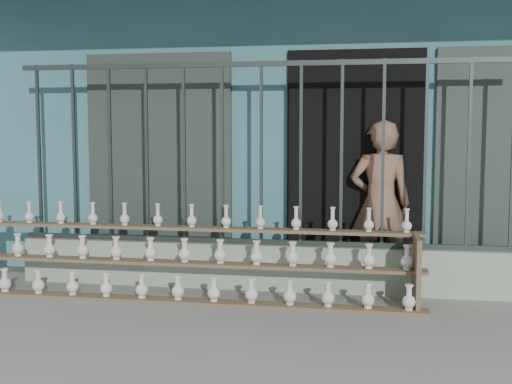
# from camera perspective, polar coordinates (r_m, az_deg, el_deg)

# --- Properties ---
(ground) EXTENTS (60.00, 60.00, 0.00)m
(ground) POSITION_cam_1_polar(r_m,az_deg,el_deg) (5.26, -1.89, -11.96)
(ground) COLOR slate
(workshop_building) EXTENTS (7.40, 6.60, 3.21)m
(workshop_building) POSITION_cam_1_polar(r_m,az_deg,el_deg) (9.20, 3.47, 5.75)
(workshop_building) COLOR #32646B
(workshop_building) RESTS_ON ground
(parapet_wall) EXTENTS (5.00, 0.20, 0.45)m
(parapet_wall) POSITION_cam_1_polar(r_m,az_deg,el_deg) (6.44, 0.46, -6.63)
(parapet_wall) COLOR gray
(parapet_wall) RESTS_ON ground
(security_fence) EXTENTS (5.00, 0.04, 1.80)m
(security_fence) POSITION_cam_1_polar(r_m,az_deg,el_deg) (6.30, 0.46, 3.42)
(security_fence) COLOR #283330
(security_fence) RESTS_ON parapet_wall
(shelf_rack) EXTENTS (4.50, 0.68, 0.85)m
(shelf_rack) POSITION_cam_1_polar(r_m,az_deg,el_deg) (6.16, -6.38, -5.91)
(shelf_rack) COLOR brown
(shelf_rack) RESTS_ON ground
(elderly_woman) EXTENTS (0.64, 0.45, 1.68)m
(elderly_woman) POSITION_cam_1_polar(r_m,az_deg,el_deg) (6.61, 10.99, -1.02)
(elderly_woman) COLOR brown
(elderly_woman) RESTS_ON ground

